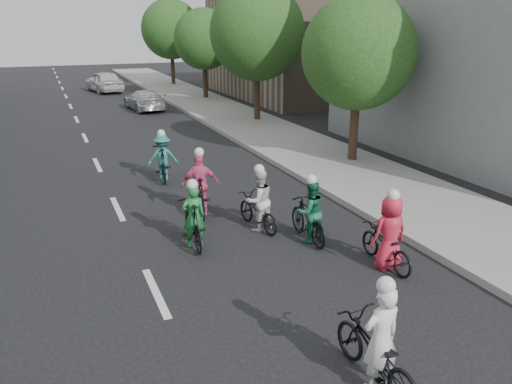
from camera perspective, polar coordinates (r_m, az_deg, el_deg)
ground at (r=10.01m, az=-11.37°, el=-11.19°), size 120.00×120.00×0.00m
sidewalk_right at (r=21.44m, az=4.07°, el=5.54°), size 4.00×80.00×0.15m
curb_right at (r=20.64m, az=-0.78°, el=5.11°), size 0.18×80.00×0.18m
bldg_se at (r=37.01m, az=5.52°, el=17.14°), size 10.00×14.00×8.00m
tree_r_0 at (r=18.39m, az=11.65°, el=15.30°), size 4.00×4.00×5.97m
tree_r_1 at (r=26.30m, az=0.14°, el=17.77°), size 4.80×4.80×6.93m
tree_r_2 at (r=34.77m, az=-5.97°, el=16.97°), size 4.00×4.00×5.97m
tree_r_3 at (r=43.43m, az=-9.72°, el=17.86°), size 4.80×4.80×6.93m
cyclist_0 at (r=16.72m, az=-10.64°, el=3.58°), size 1.07×1.94×1.70m
cyclist_1 at (r=11.62m, az=-7.22°, el=-3.32°), size 0.65×1.84×1.64m
cyclist_2 at (r=7.54m, az=13.59°, el=-17.14°), size 0.71×1.87×1.76m
cyclist_3 at (r=13.50m, az=-6.44°, el=0.24°), size 1.06×1.88×1.87m
cyclist_4 at (r=11.80m, az=6.08°, el=-2.76°), size 0.76×1.74×1.67m
cyclist_5 at (r=10.87m, az=14.79°, el=-5.36°), size 0.80×1.72×1.76m
cyclist_6 at (r=12.44m, az=0.25°, el=-1.65°), size 0.85×1.76×1.71m
follow_car_lead at (r=31.18m, az=-12.65°, el=10.23°), size 2.07×4.25×1.19m
follow_car_trail at (r=40.48m, az=-16.98°, el=11.99°), size 2.72×4.87×1.57m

